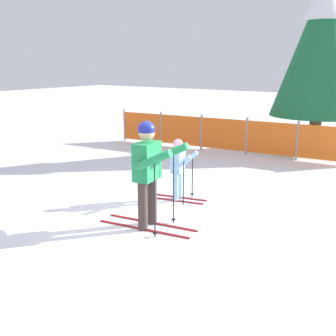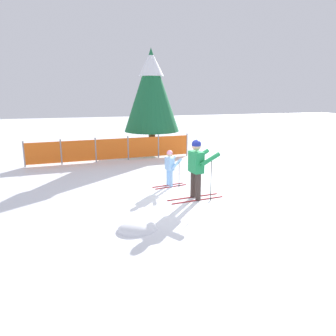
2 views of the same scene
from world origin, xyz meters
name	(u,v)px [view 1 (image 1 of 2)]	position (x,y,z in m)	size (l,w,h in m)	color
ground_plane	(153,221)	(0.00, 0.00, 0.00)	(60.00, 60.00, 0.00)	white
skier_adult	(149,165)	(0.09, -0.23, 1.00)	(1.61, 0.77, 1.67)	maroon
skier_child	(179,165)	(-0.28, 1.16, 0.67)	(1.11, 0.55, 1.15)	maroon
safety_fence	(223,134)	(-1.62, 5.50, 0.52)	(6.97, 0.62, 1.04)	gray
conifer_far	(322,43)	(0.48, 7.09, 3.01)	(2.62, 2.62, 4.87)	#4C3823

